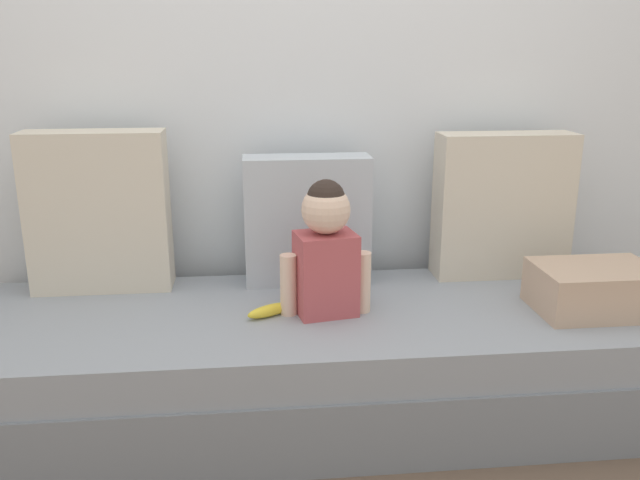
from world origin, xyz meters
The scene contains 9 objects.
ground_plane centered at (0.00, 0.00, 0.00)m, with size 12.00×12.00×0.00m, color brown.
back_wall centered at (0.00, 0.53, 1.13)m, with size 5.65×0.10×2.25m, color silver.
couch centered at (0.00, 0.00, 0.19)m, with size 2.45×0.81×0.38m.
throw_pillow_left centered at (-0.76, 0.30, 0.67)m, with size 0.50×0.16×0.58m, color beige.
throw_pillow_center centered at (0.00, 0.30, 0.62)m, with size 0.47×0.16×0.48m, color #B2BCC6.
throw_pillow_right centered at (0.76, 0.30, 0.66)m, with size 0.52×0.16×0.56m, color beige.
toddler centered at (0.03, -0.02, 0.61)m, with size 0.31×0.18×0.46m.
banana centered at (-0.16, -0.03, 0.40)m, with size 0.17×0.04×0.04m, color yellow.
folded_blanket centered at (0.94, -0.10, 0.46)m, with size 0.40×0.28×0.16m, color tan.
Camera 1 is at (-0.20, -2.09, 1.24)m, focal length 37.02 mm.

